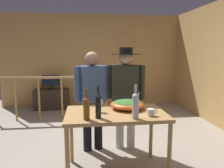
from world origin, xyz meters
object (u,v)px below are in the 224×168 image
mug_white (151,112)px  tv_console (52,99)px  stair_railing (82,91)px  framed_picture (126,43)px  salad_bowl (127,104)px  wine_bottle_dark (98,105)px  wine_bottle_clear (135,105)px  wine_bottle_amber (86,107)px  serving_table (116,119)px  wine_glass (99,103)px  flat_screen_tv (51,81)px  person_standing_right (126,90)px

mug_white → tv_console: bearing=115.0°
stair_railing → framed_picture: bearing=45.0°
mug_white → salad_bowl: bearing=121.3°
tv_console → wine_bottle_dark: bearing=-73.6°
wine_bottle_clear → wine_bottle_amber: bearing=176.6°
serving_table → mug_white: (0.38, -0.21, 0.13)m
wine_bottle_dark → mug_white: wine_bottle_dark is taller
framed_picture → salad_bowl: 3.67m
salad_bowl → wine_bottle_amber: wine_bottle_amber is taller
tv_console → wine_bottle_amber: wine_bottle_amber is taller
wine_glass → stair_railing: bearing=95.8°
wine_bottle_clear → wine_bottle_dark: bearing=169.7°
framed_picture → serving_table: size_ratio=0.43×
flat_screen_tv → wine_glass: wine_glass is taller
salad_bowl → mug_white: bearing=-58.7°
wine_bottle_amber → mug_white: 0.75m
wine_glass → mug_white: 0.63m
stair_railing → salad_bowl: bearing=-74.9°
flat_screen_tv → person_standing_right: 3.02m
serving_table → mug_white: mug_white is taller
wine_bottle_dark → mug_white: bearing=0.5°
tv_console → mug_white: size_ratio=7.28×
person_standing_right → wine_bottle_dark: bearing=78.9°
tv_console → salad_bowl: salad_bowl is taller
salad_bowl → person_standing_right: bearing=81.7°
salad_bowl → wine_glass: 0.39m
serving_table → person_standing_right: size_ratio=0.76×
tv_console → person_standing_right: 3.11m
stair_railing → wine_bottle_dark: (0.21, -2.61, 0.31)m
stair_railing → mug_white: 2.74m
flat_screen_tv → salad_bowl: (1.45, -3.17, 0.10)m
wine_bottle_amber → person_standing_right: (0.62, 0.98, 0.01)m
salad_bowl → person_standing_right: (0.09, 0.58, 0.09)m
wine_bottle_clear → flat_screen_tv: bearing=112.0°
stair_railing → tv_console: size_ratio=3.48×
stair_railing → wine_bottle_clear: wine_bottle_clear is taller
flat_screen_tv → mug_white: bearing=-64.8°
tv_console → salad_bowl: (1.45, -3.20, 0.60)m
flat_screen_tv → mug_white: flat_screen_tv is taller
serving_table → wine_glass: bearing=171.6°
tv_console → wine_bottle_clear: 3.97m
wine_glass → mug_white: size_ratio=1.39×
framed_picture → stair_railing: 2.08m
serving_table → salad_bowl: size_ratio=2.79×
wine_bottle_dark → flat_screen_tv: bearing=106.5°
wine_bottle_clear → person_standing_right: person_standing_right is taller
wine_bottle_amber → flat_screen_tv: bearing=104.4°
framed_picture → salad_bowl: bearing=-100.1°
salad_bowl → person_standing_right: 0.60m
stair_railing → flat_screen_tv: size_ratio=6.72×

